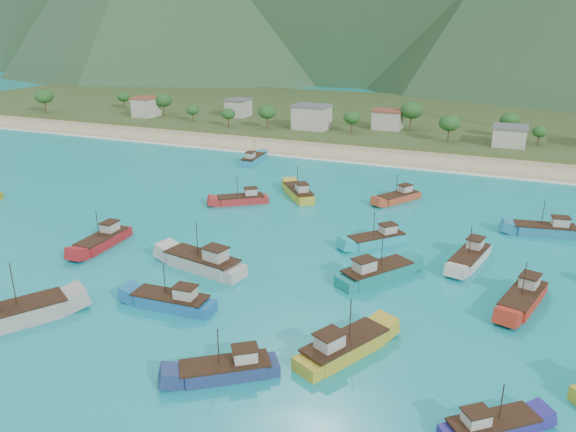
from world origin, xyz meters
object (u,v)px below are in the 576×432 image
at_px(boat_10, 376,274).
at_px(boat_14, 491,428).
at_px(boat_6, 103,241).
at_px(boat_2, 227,370).
at_px(boat_1, 343,348).
at_px(boat_20, 470,258).
at_px(boat_12, 523,299).
at_px(boat_26, 299,193).
at_px(boat_21, 546,230).
at_px(boat_13, 9,317).
at_px(boat_8, 204,263).
at_px(boat_11, 398,198).
at_px(boat_3, 242,200).
at_px(boat_25, 377,240).
at_px(boat_19, 253,160).
at_px(boat_22, 172,302).

height_order(boat_10, boat_14, boat_10).
bearing_deg(boat_6, boat_2, 144.74).
height_order(boat_1, boat_20, boat_1).
bearing_deg(boat_2, boat_1, -86.00).
relative_size(boat_12, boat_26, 1.07).
height_order(boat_20, boat_21, boat_20).
distance_m(boat_13, boat_20, 62.87).
height_order(boat_8, boat_14, boat_8).
bearing_deg(boat_11, boat_3, 56.01).
bearing_deg(boat_20, boat_26, -17.61).
relative_size(boat_2, boat_11, 0.99).
height_order(boat_13, boat_25, boat_13).
xyz_separation_m(boat_19, boat_20, (56.73, -42.64, 0.07)).
relative_size(boat_6, boat_26, 1.02).
height_order(boat_3, boat_11, boat_11).
height_order(boat_2, boat_19, boat_19).
height_order(boat_1, boat_25, boat_1).
distance_m(boat_19, boat_20, 70.97).
xyz_separation_m(boat_12, boat_20, (-7.57, 10.93, -0.03)).
distance_m(boat_13, boat_21, 82.00).
relative_size(boat_11, boat_14, 1.17).
relative_size(boat_13, boat_26, 1.27).
relative_size(boat_11, boat_26, 0.93).
relative_size(boat_12, boat_25, 1.20).
relative_size(boat_1, boat_11, 1.18).
xyz_separation_m(boat_13, boat_19, (-8.06, 82.44, -0.37)).
bearing_deg(boat_2, boat_11, -39.11).
relative_size(boat_11, boat_21, 0.90).
distance_m(boat_14, boat_21, 54.24).
height_order(boat_2, boat_10, boat_10).
distance_m(boat_8, boat_10, 24.70).
xyz_separation_m(boat_3, boat_10, (32.87, -23.17, 0.19)).
height_order(boat_6, boat_26, boat_26).
relative_size(boat_13, boat_22, 1.26).
xyz_separation_m(boat_19, boat_26, (21.18, -22.35, 0.11)).
bearing_deg(boat_14, boat_19, 178.47).
xyz_separation_m(boat_10, boat_14, (17.04, -26.20, -0.29)).
distance_m(boat_10, boat_26, 39.40).
xyz_separation_m(boat_10, boat_25, (-2.99, 12.79, -0.15)).
distance_m(boat_11, boat_21, 28.23).
bearing_deg(boat_12, boat_13, 42.30).
bearing_deg(boat_2, boat_20, -63.01).
bearing_deg(boat_10, boat_6, -139.14).
xyz_separation_m(boat_6, boat_10, (43.41, 4.81, 0.08)).
height_order(boat_8, boat_26, boat_8).
height_order(boat_8, boat_22, boat_8).
relative_size(boat_6, boat_20, 0.98).
relative_size(boat_8, boat_25, 1.39).
bearing_deg(boat_11, boat_13, 94.23).
bearing_deg(boat_3, boat_11, -100.61).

